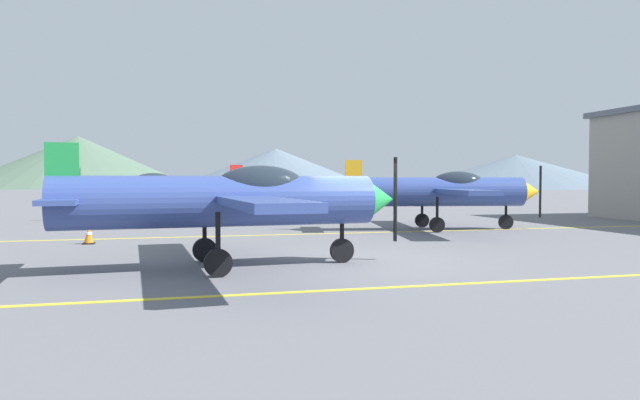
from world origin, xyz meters
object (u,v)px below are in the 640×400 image
airplane_near (234,199)px  airplane_far (167,188)px  airplane_mid (442,191)px  car_sedan (275,196)px  traffic_cone_side (89,235)px

airplane_near → airplane_far: bearing=95.7°
airplane_near → airplane_far: same height
airplane_mid → car_sedan: bearing=100.6°
car_sedan → airplane_near: bearing=-101.8°
car_sedan → traffic_cone_side: 23.60m
airplane_far → traffic_cone_side: (-2.31, -11.27, -1.33)m
airplane_mid → car_sedan: (-3.64, 19.51, -0.78)m
airplane_mid → traffic_cone_side: airplane_mid is taller
airplane_near → traffic_cone_side: 7.51m
airplane_near → car_sedan: 28.25m
traffic_cone_side → airplane_mid: bearing=8.3°
airplane_near → airplane_far: size_ratio=1.00×
airplane_far → car_sedan: bearing=53.7°
car_sedan → traffic_cone_side: car_sedan is taller
airplane_mid → airplane_near: bearing=-139.1°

